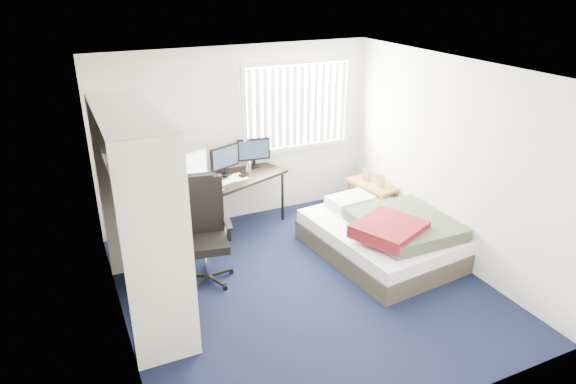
% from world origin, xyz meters
% --- Properties ---
extents(ground, '(4.20, 4.20, 0.00)m').
position_xyz_m(ground, '(0.00, 0.00, 0.00)').
color(ground, black).
rests_on(ground, ground).
extents(room_shell, '(4.20, 4.20, 4.20)m').
position_xyz_m(room_shell, '(0.00, 0.00, 1.51)').
color(room_shell, silver).
rests_on(room_shell, ground).
extents(window_assembly, '(1.72, 0.09, 1.32)m').
position_xyz_m(window_assembly, '(0.90, 2.04, 1.60)').
color(window_assembly, white).
rests_on(window_assembly, ground).
extents(closet, '(0.64, 1.84, 2.22)m').
position_xyz_m(closet, '(-1.67, 0.27, 1.35)').
color(closet, beige).
rests_on(closet, ground).
extents(desk, '(1.76, 1.27, 1.25)m').
position_xyz_m(desk, '(-0.30, 1.75, 0.81)').
color(desk, black).
rests_on(desk, ground).
extents(office_chair, '(0.69, 0.69, 1.27)m').
position_xyz_m(office_chair, '(-0.95, 0.67, 0.49)').
color(office_chair, black).
rests_on(office_chair, ground).
extents(footstool, '(0.28, 0.23, 0.22)m').
position_xyz_m(footstool, '(-0.59, 1.34, 0.17)').
color(footstool, white).
rests_on(footstool, ground).
extents(nightstand, '(0.53, 0.83, 0.71)m').
position_xyz_m(nightstand, '(1.75, 1.27, 0.46)').
color(nightstand, brown).
rests_on(nightstand, ground).
extents(bed, '(1.62, 2.05, 0.64)m').
position_xyz_m(bed, '(1.27, 0.22, 0.27)').
color(bed, '#3A362A').
rests_on(bed, ground).
extents(pine_box, '(0.42, 0.33, 0.30)m').
position_xyz_m(pine_box, '(-1.65, -0.41, 0.15)').
color(pine_box, '#A87F54').
rests_on(pine_box, ground).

